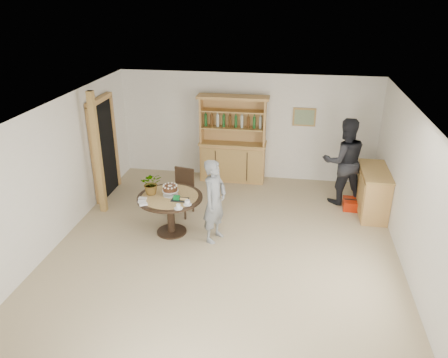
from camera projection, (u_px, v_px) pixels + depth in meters
The scene contains 17 objects.
ground at pixel (223, 254), 7.59m from camera, with size 7.00×7.00×0.00m, color tan.
room_shell at pixel (223, 161), 6.90m from camera, with size 6.04×7.04×2.52m.
doorway at pixel (104, 147), 9.38m from camera, with size 0.13×1.10×2.18m.
pine_post at pixel (98, 154), 8.57m from camera, with size 0.12×0.12×2.50m, color #B1854A.
hutch at pixel (233, 152), 10.28m from camera, with size 1.62×0.54×2.04m.
sideboard at pixel (373, 192), 8.80m from camera, with size 0.54×1.26×0.94m.
dining_table at pixel (170, 204), 8.03m from camera, with size 1.20×1.20×0.76m.
dining_chair at pixel (182, 188), 8.80m from camera, with size 0.50×0.50×0.95m.
birthday_cake at pixel (170, 189), 7.96m from camera, with size 0.30×0.30×0.20m.
flower_vase at pixel (151, 183), 7.98m from camera, with size 0.38×0.33×0.42m, color #3F7233.
gift_tray at pixel (179, 199), 7.81m from camera, with size 0.30×0.20×0.08m.
coffee_cup_a at pixel (187, 203), 7.64m from camera, with size 0.15×0.15×0.09m.
coffee_cup_b at pixel (178, 207), 7.50m from camera, with size 0.15×0.15×0.08m.
napkins at pixel (143, 201), 7.73m from camera, with size 0.24×0.33×0.03m.
teen_boy at pixel (215, 201), 7.74m from camera, with size 0.57×0.37×1.55m, color slate.
adult_person at pixel (344, 161), 9.09m from camera, with size 0.91×0.71×1.86m, color black.
red_suitcase at pixel (358, 205), 9.10m from camera, with size 0.61×0.42×0.21m.
Camera 1 is at (1.05, -6.33, 4.26)m, focal length 35.00 mm.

